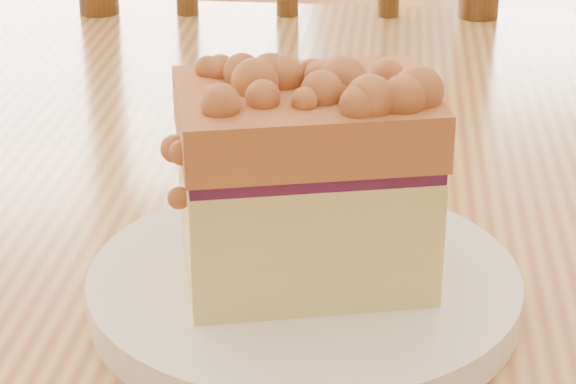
% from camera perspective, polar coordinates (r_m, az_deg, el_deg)
% --- Properties ---
extents(cafe_table_main, '(1.42, 1.20, 0.75)m').
position_cam_1_polar(cafe_table_main, '(0.83, 6.81, -4.62)').
color(cafe_table_main, tan).
rests_on(cafe_table_main, ground).
extents(cafe_chair_main, '(0.59, 0.59, 1.03)m').
position_cam_1_polar(cafe_chair_main, '(1.37, 0.25, 1.71)').
color(cafe_chair_main, '#563217').
rests_on(cafe_chair_main, ground).
extents(plate, '(0.23, 0.23, 0.02)m').
position_cam_1_polar(plate, '(0.61, 0.81, -4.94)').
color(plate, white).
rests_on(plate, cafe_table_main).
extents(cake_slice, '(0.14, 0.11, 0.12)m').
position_cam_1_polar(cake_slice, '(0.57, 0.88, 0.98)').
color(cake_slice, '#DFCE7E').
rests_on(cake_slice, plate).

